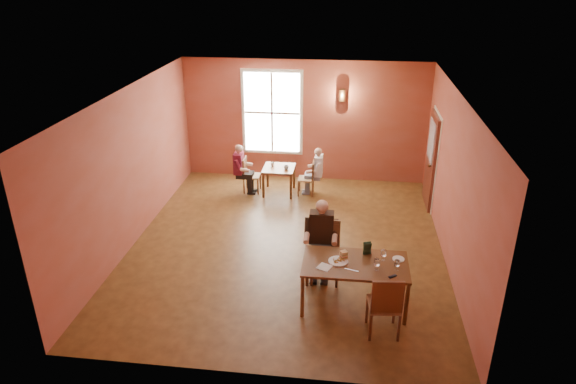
# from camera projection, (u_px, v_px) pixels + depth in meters

# --- Properties ---
(ground) EXTENTS (6.00, 7.00, 0.01)m
(ground) POSITION_uv_depth(u_px,v_px,m) (287.00, 245.00, 10.09)
(ground) COLOR brown
(ground) RESTS_ON ground
(wall_back) EXTENTS (6.00, 0.04, 3.00)m
(wall_back) POSITION_uv_depth(u_px,v_px,m) (304.00, 121.00, 12.65)
(wall_back) COLOR brown
(wall_back) RESTS_ON ground
(wall_front) EXTENTS (6.00, 0.04, 3.00)m
(wall_front) POSITION_uv_depth(u_px,v_px,m) (251.00, 280.00, 6.31)
(wall_front) COLOR brown
(wall_front) RESTS_ON ground
(wall_left) EXTENTS (0.04, 7.00, 3.00)m
(wall_left) POSITION_uv_depth(u_px,v_px,m) (131.00, 167.00, 9.82)
(wall_left) COLOR brown
(wall_left) RESTS_ON ground
(wall_right) EXTENTS (0.04, 7.00, 3.00)m
(wall_right) POSITION_uv_depth(u_px,v_px,m) (453.00, 182.00, 9.14)
(wall_right) COLOR brown
(wall_right) RESTS_ON ground
(ceiling) EXTENTS (6.00, 7.00, 0.04)m
(ceiling) POSITION_uv_depth(u_px,v_px,m) (287.00, 94.00, 8.87)
(ceiling) COLOR white
(ceiling) RESTS_ON wall_back
(window) EXTENTS (1.36, 0.10, 1.96)m
(window) POSITION_uv_depth(u_px,v_px,m) (272.00, 113.00, 12.61)
(window) COLOR white
(window) RESTS_ON wall_back
(door) EXTENTS (0.12, 1.04, 2.10)m
(door) POSITION_uv_depth(u_px,v_px,m) (430.00, 160.00, 11.42)
(door) COLOR maroon
(door) RESTS_ON ground
(wall_sconce) EXTENTS (0.16, 0.16, 0.28)m
(wall_sconce) POSITION_uv_depth(u_px,v_px,m) (342.00, 95.00, 12.17)
(wall_sconce) COLOR brown
(wall_sconce) RESTS_ON wall_back
(main_table) EXTENTS (1.66, 0.93, 0.78)m
(main_table) POSITION_uv_depth(u_px,v_px,m) (354.00, 284.00, 8.19)
(main_table) COLOR brown
(main_table) RESTS_ON ground
(chair_diner_main) EXTENTS (0.47, 0.47, 1.06)m
(chair_diner_main) POSITION_uv_depth(u_px,v_px,m) (325.00, 253.00, 8.77)
(chair_diner_main) COLOR brown
(chair_diner_main) RESTS_ON ground
(diner_main) EXTENTS (0.54, 0.54, 1.35)m
(diner_main) POSITION_uv_depth(u_px,v_px,m) (326.00, 247.00, 8.69)
(diner_main) COLOR #3D281C
(diner_main) RESTS_ON ground
(chair_empty) EXTENTS (0.50, 0.50, 1.03)m
(chair_empty) POSITION_uv_depth(u_px,v_px,m) (384.00, 303.00, 7.51)
(chair_empty) COLOR #471D0E
(chair_empty) RESTS_ON ground
(plate_food) EXTENTS (0.41, 0.41, 0.04)m
(plate_food) POSITION_uv_depth(u_px,v_px,m) (338.00, 261.00, 8.05)
(plate_food) COLOR white
(plate_food) RESTS_ON main_table
(sandwich) EXTENTS (0.14, 0.13, 0.12)m
(sandwich) POSITION_uv_depth(u_px,v_px,m) (344.00, 256.00, 8.11)
(sandwich) COLOR tan
(sandwich) RESTS_ON main_table
(goblet_a) EXTENTS (0.09, 0.09, 0.21)m
(goblet_a) POSITION_uv_depth(u_px,v_px,m) (383.00, 255.00, 8.05)
(goblet_a) COLOR white
(goblet_a) RESTS_ON main_table
(goblet_b) EXTENTS (0.10, 0.10, 0.19)m
(goblet_b) POSITION_uv_depth(u_px,v_px,m) (397.00, 265.00, 7.80)
(goblet_b) COLOR white
(goblet_b) RESTS_ON main_table
(goblet_c) EXTENTS (0.11, 0.11, 0.21)m
(goblet_c) POSITION_uv_depth(u_px,v_px,m) (377.00, 264.00, 7.80)
(goblet_c) COLOR white
(goblet_c) RESTS_ON main_table
(menu_stand) EXTENTS (0.14, 0.10, 0.21)m
(menu_stand) POSITION_uv_depth(u_px,v_px,m) (367.00, 248.00, 8.24)
(menu_stand) COLOR #1D3723
(menu_stand) RESTS_ON main_table
(knife) EXTENTS (0.22, 0.08, 0.00)m
(knife) POSITION_uv_depth(u_px,v_px,m) (351.00, 270.00, 7.84)
(knife) COLOR silver
(knife) RESTS_ON main_table
(napkin) EXTENTS (0.27, 0.27, 0.01)m
(napkin) POSITION_uv_depth(u_px,v_px,m) (324.00, 267.00, 7.92)
(napkin) COLOR white
(napkin) RESTS_ON main_table
(side_plate) EXTENTS (0.20, 0.20, 0.01)m
(side_plate) POSITION_uv_depth(u_px,v_px,m) (398.00, 259.00, 8.13)
(side_plate) COLOR white
(side_plate) RESTS_ON main_table
(sunglasses) EXTENTS (0.13, 0.11, 0.02)m
(sunglasses) POSITION_uv_depth(u_px,v_px,m) (393.00, 276.00, 7.68)
(sunglasses) COLOR black
(sunglasses) RESTS_ON main_table
(second_table) EXTENTS (0.73, 0.73, 0.65)m
(second_table) POSITION_uv_depth(u_px,v_px,m) (279.00, 180.00, 12.25)
(second_table) COLOR brown
(second_table) RESTS_ON ground
(chair_diner_white) EXTENTS (0.37, 0.37, 0.83)m
(chair_diner_white) POSITION_uv_depth(u_px,v_px,m) (306.00, 178.00, 12.14)
(chair_diner_white) COLOR #461F10
(chair_diner_white) RESTS_ON ground
(diner_white) EXTENTS (0.44, 0.44, 1.11)m
(diner_white) POSITION_uv_depth(u_px,v_px,m) (307.00, 173.00, 12.08)
(diner_white) COLOR beige
(diner_white) RESTS_ON ground
(chair_diner_maroon) EXTENTS (0.37, 0.37, 0.85)m
(chair_diner_maroon) POSITION_uv_depth(u_px,v_px,m) (252.00, 175.00, 12.29)
(chair_diner_maroon) COLOR #412112
(chair_diner_maroon) RESTS_ON ground
(diner_maroon) EXTENTS (0.46, 0.46, 1.16)m
(diner_maroon) POSITION_uv_depth(u_px,v_px,m) (251.00, 169.00, 12.23)
(diner_maroon) COLOR maroon
(diner_maroon) RESTS_ON ground
(cup_a) EXTENTS (0.15, 0.15, 0.09)m
(cup_a) POSITION_uv_depth(u_px,v_px,m) (286.00, 167.00, 12.02)
(cup_a) COLOR silver
(cup_a) RESTS_ON second_table
(cup_b) EXTENTS (0.11, 0.11, 0.09)m
(cup_b) POSITION_uv_depth(u_px,v_px,m) (272.00, 164.00, 12.21)
(cup_b) COLOR white
(cup_b) RESTS_ON second_table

